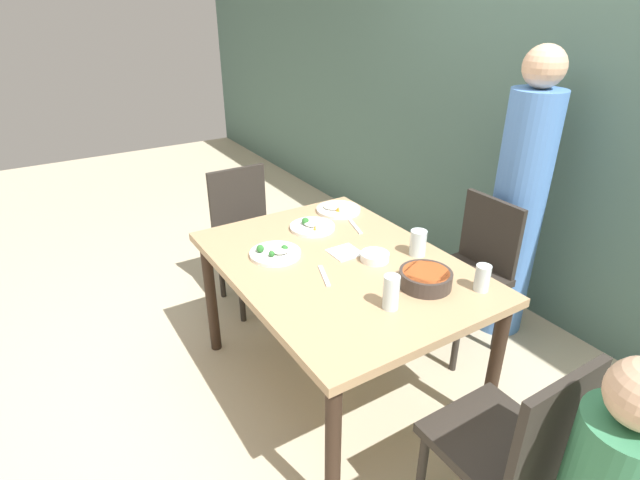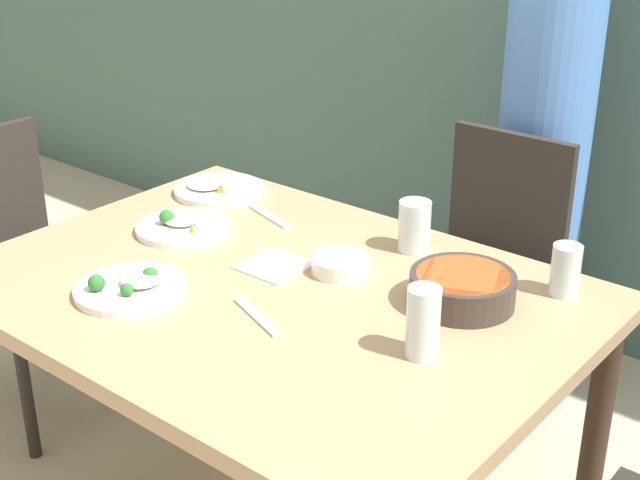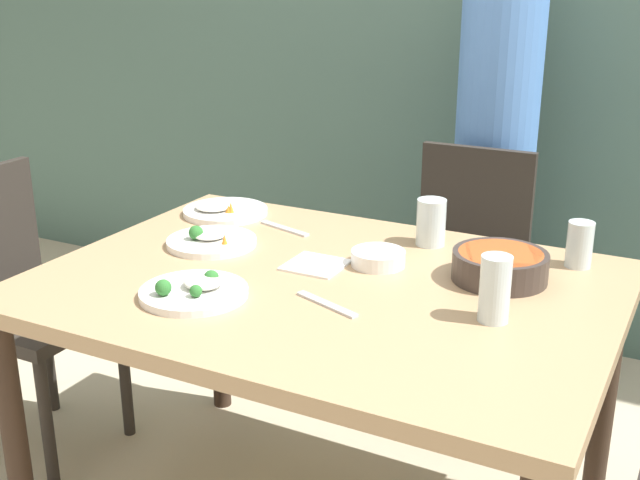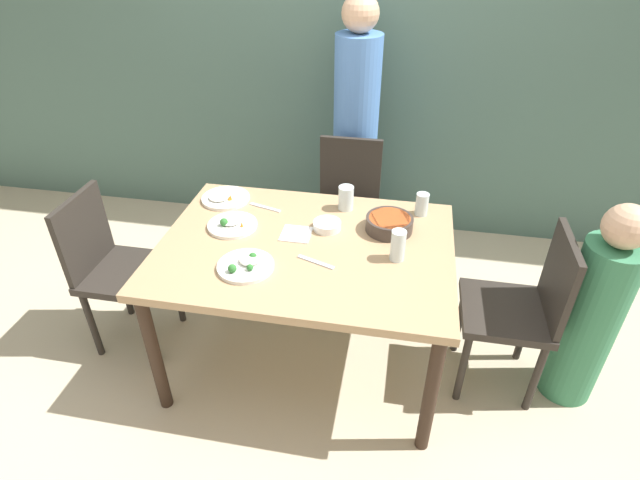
% 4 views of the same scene
% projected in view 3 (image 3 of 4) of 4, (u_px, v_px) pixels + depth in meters
% --- Properties ---
extents(dining_table, '(1.35, 0.99, 0.73)m').
position_uv_depth(dining_table, '(324.00, 310.00, 1.93)').
color(dining_table, tan).
rests_on(dining_table, ground_plane).
extents(chair_adult_spot, '(0.40, 0.40, 0.87)m').
position_uv_depth(chair_adult_spot, '(461.00, 270.00, 2.64)').
color(chair_adult_spot, '#2D2823').
rests_on(chair_adult_spot, ground_plane).
extents(chair_empty_left, '(0.40, 0.40, 0.87)m').
position_uv_depth(chair_empty_left, '(21.00, 300.00, 2.41)').
color(chair_empty_left, '#2D2823').
rests_on(chair_empty_left, ground_plane).
extents(person_adult, '(0.28, 0.28, 1.64)m').
position_uv_depth(person_adult, '(494.00, 163.00, 2.81)').
color(person_adult, '#5184D1').
rests_on(person_adult, ground_plane).
extents(bowl_curry, '(0.23, 0.23, 0.07)m').
position_uv_depth(bowl_curry, '(500.00, 265.00, 1.90)').
color(bowl_curry, '#3D332D').
rests_on(bowl_curry, dining_table).
extents(plate_rice_adult, '(0.25, 0.25, 0.05)m').
position_uv_depth(plate_rice_adult, '(224.00, 211.00, 2.40)').
color(plate_rice_adult, white).
rests_on(plate_rice_adult, dining_table).
extents(plate_rice_child, '(0.24, 0.24, 0.06)m').
position_uv_depth(plate_rice_child, '(211.00, 240.00, 2.14)').
color(plate_rice_child, white).
rests_on(plate_rice_child, dining_table).
extents(plate_noodles, '(0.25, 0.25, 0.06)m').
position_uv_depth(plate_noodles, '(195.00, 290.00, 1.81)').
color(plate_noodles, white).
rests_on(plate_noodles, dining_table).
extents(bowl_rice_small, '(0.14, 0.14, 0.04)m').
position_uv_depth(bowl_rice_small, '(378.00, 257.00, 1.99)').
color(bowl_rice_small, white).
rests_on(bowl_rice_small, dining_table).
extents(glass_water_tall, '(0.06, 0.06, 0.12)m').
position_uv_depth(glass_water_tall, '(580.00, 244.00, 1.97)').
color(glass_water_tall, silver).
rests_on(glass_water_tall, dining_table).
extents(glass_water_short, '(0.08, 0.08, 0.13)m').
position_uv_depth(glass_water_short, '(431.00, 222.00, 2.13)').
color(glass_water_short, silver).
rests_on(glass_water_short, dining_table).
extents(glass_water_center, '(0.07, 0.07, 0.14)m').
position_uv_depth(glass_water_center, '(495.00, 289.00, 1.67)').
color(glass_water_center, silver).
rests_on(glass_water_center, dining_table).
extents(napkin_folded, '(0.14, 0.14, 0.01)m').
position_uv_depth(napkin_folded, '(316.00, 265.00, 1.99)').
color(napkin_folded, white).
rests_on(napkin_folded, dining_table).
extents(fork_steel, '(0.18, 0.08, 0.01)m').
position_uv_depth(fork_steel, '(327.00, 304.00, 1.76)').
color(fork_steel, silver).
rests_on(fork_steel, dining_table).
extents(spoon_steel, '(0.18, 0.07, 0.01)m').
position_uv_depth(spoon_steel, '(284.00, 228.00, 2.27)').
color(spoon_steel, silver).
rests_on(spoon_steel, dining_table).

